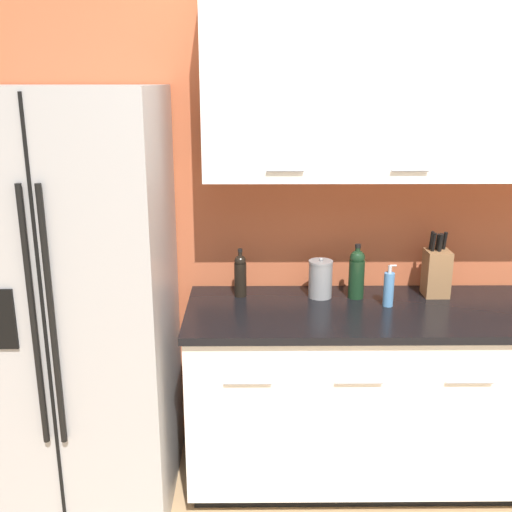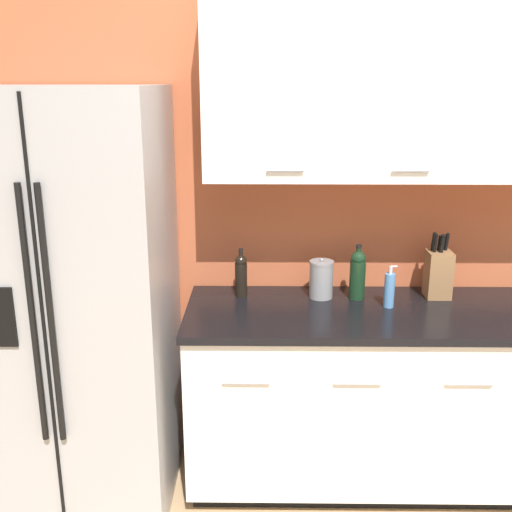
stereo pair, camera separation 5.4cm
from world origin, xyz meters
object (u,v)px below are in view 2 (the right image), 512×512
(wine_bottle, at_px, (358,274))
(refrigerator, at_px, (76,304))
(knife_block, at_px, (438,273))
(steel_canister, at_px, (321,279))
(soap_dispenser, at_px, (389,290))
(oil_bottle, at_px, (241,275))

(wine_bottle, bearing_deg, refrigerator, -170.62)
(knife_block, bearing_deg, steel_canister, -178.38)
(knife_block, height_order, soap_dispenser, knife_block)
(wine_bottle, bearing_deg, knife_block, 3.86)
(soap_dispenser, distance_m, steel_canister, 0.33)
(soap_dispenser, relative_size, oil_bottle, 0.84)
(refrigerator, distance_m, steel_canister, 1.14)
(refrigerator, height_order, soap_dispenser, refrigerator)
(soap_dispenser, bearing_deg, oil_bottle, 168.47)
(soap_dispenser, xyz_separation_m, steel_canister, (-0.30, 0.12, 0.01))
(knife_block, relative_size, soap_dispenser, 1.61)
(oil_bottle, bearing_deg, soap_dispenser, -11.53)
(soap_dispenser, bearing_deg, wine_bottle, 138.94)
(knife_block, bearing_deg, wine_bottle, -176.14)
(refrigerator, bearing_deg, steel_canister, 11.30)
(knife_block, xyz_separation_m, wine_bottle, (-0.39, -0.03, 0.00))
(knife_block, xyz_separation_m, soap_dispenser, (-0.26, -0.14, -0.04))
(steel_canister, bearing_deg, knife_block, 1.62)
(knife_block, distance_m, wine_bottle, 0.39)
(wine_bottle, distance_m, oil_bottle, 0.56)
(steel_canister, bearing_deg, oil_bottle, 177.64)
(wine_bottle, relative_size, oil_bottle, 1.12)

